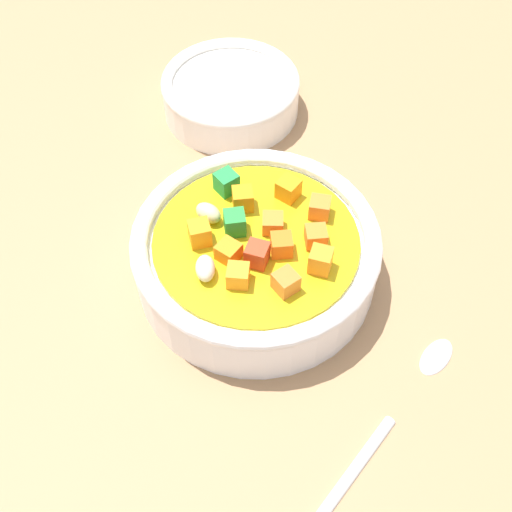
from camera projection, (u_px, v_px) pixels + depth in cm
name	position (u px, v px, depth cm)	size (l,w,h in cm)	color
ground_plane	(256.00, 281.00, 59.55)	(140.00, 140.00, 2.00)	#9E754F
soup_bowl_main	(256.00, 253.00, 56.34)	(20.69, 20.69, 6.82)	white
spoon	(383.00, 429.00, 49.60)	(4.95, 21.89, 0.89)	silver
side_bowl_small	(231.00, 93.00, 70.26)	(14.34, 14.34, 4.36)	white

